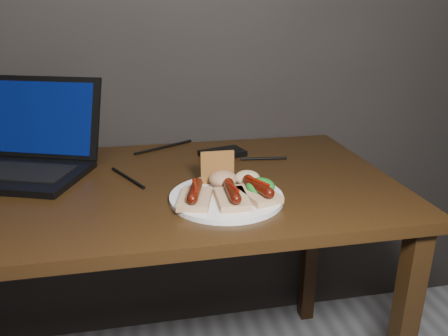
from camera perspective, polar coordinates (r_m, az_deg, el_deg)
desk at (r=1.20m, az=-12.02°, el=-6.06°), size 1.40×0.70×0.75m
laptop at (r=1.35m, az=-25.37°, el=2.00°), size 0.50×0.45×0.25m
hard_drive at (r=1.36m, az=-0.21°, el=1.94°), size 0.15×0.12×0.02m
desk_cables at (r=1.30m, az=-12.76°, el=0.40°), size 0.96×0.40×0.01m
plate at (r=1.05m, az=0.32°, el=-3.84°), size 0.30×0.30×0.01m
bread_sausage_left at (r=1.00m, az=-3.80°, el=-3.58°), size 0.10×0.13×0.04m
bread_sausage_center at (r=1.00m, az=1.07°, el=-3.59°), size 0.07×0.12×0.04m
bread_sausage_right at (r=1.03m, az=4.47°, el=-2.97°), size 0.10×0.13×0.04m
crispbread at (r=1.10m, az=-0.87°, el=0.10°), size 0.09×0.01×0.08m
salad_greens at (r=1.05m, az=4.77°, el=-2.42°), size 0.07×0.07×0.04m
salsa_mound at (r=1.09m, az=-0.11°, el=-1.44°), size 0.07×0.07×0.04m
coleslaw_mound at (r=1.10m, az=3.06°, el=-1.29°), size 0.06×0.06×0.04m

